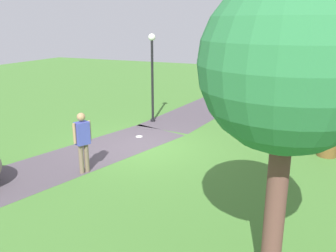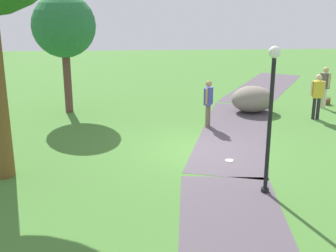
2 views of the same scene
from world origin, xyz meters
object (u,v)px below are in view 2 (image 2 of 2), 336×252
object	(u,v)px
woman_with_handbag	(325,84)
handbag_on_grass	(327,101)
young_tree_near_path	(64,26)
backpack_by_boulder	(262,102)
man_near_boulder	(208,100)
frisbee_on_grass	(229,160)
lawn_boulder	(252,99)
passerby_on_path	(317,93)
lamp_post	(271,105)

from	to	relation	value
woman_with_handbag	handbag_on_grass	distance (m)	1.12
young_tree_near_path	backpack_by_boulder	world-z (taller)	young_tree_near_path
man_near_boulder	backpack_by_boulder	world-z (taller)	man_near_boulder
handbag_on_grass	frisbee_on_grass	bearing A→B (deg)	138.92
lawn_boulder	passerby_on_path	size ratio (longest dim) A/B	1.07
backpack_by_boulder	frisbee_on_grass	size ratio (longest dim) A/B	1.67
young_tree_near_path	frisbee_on_grass	xyz separation A→B (m)	(-5.75, -5.47, -3.40)
young_tree_near_path	backpack_by_boulder	xyz separation A→B (m)	(0.48, -8.07, -3.22)
handbag_on_grass	backpack_by_boulder	world-z (taller)	backpack_by_boulder
lamp_post	handbag_on_grass	world-z (taller)	lamp_post
young_tree_near_path	lawn_boulder	size ratio (longest dim) A/B	2.50
young_tree_near_path	passerby_on_path	distance (m)	10.02
passerby_on_path	backpack_by_boulder	distance (m)	2.73
man_near_boulder	frisbee_on_grass	size ratio (longest dim) A/B	7.08
handbag_on_grass	frisbee_on_grass	world-z (taller)	handbag_on_grass
lamp_post	backpack_by_boulder	bearing A→B (deg)	-14.24
woman_with_handbag	frisbee_on_grass	size ratio (longest dim) A/B	7.23
woman_with_handbag	frisbee_on_grass	distance (m)	7.74
lamp_post	passerby_on_path	world-z (taller)	lamp_post
young_tree_near_path	lamp_post	distance (m)	9.93
man_near_boulder	backpack_by_boulder	size ratio (longest dim) A/B	4.24
young_tree_near_path	lawn_boulder	world-z (taller)	young_tree_near_path
handbag_on_grass	backpack_by_boulder	xyz separation A→B (m)	(-0.09, 2.91, 0.05)
lamp_post	woman_with_handbag	distance (m)	9.18
backpack_by_boulder	passerby_on_path	bearing A→B (deg)	-144.04
lamp_post	handbag_on_grass	distance (m)	10.02
lawn_boulder	handbag_on_grass	world-z (taller)	lawn_boulder
handbag_on_grass	lawn_boulder	bearing A→B (deg)	105.56
lamp_post	passerby_on_path	xyz separation A→B (m)	(6.22, -3.64, -1.19)
lawn_boulder	woman_with_handbag	bearing A→B (deg)	-82.02
woman_with_handbag	handbag_on_grass	bearing A→B (deg)	-38.57
young_tree_near_path	handbag_on_grass	xyz separation A→B (m)	(0.57, -10.98, -3.27)
woman_with_handbag	lamp_post	bearing A→B (deg)	149.75
lawn_boulder	handbag_on_grass	bearing A→B (deg)	-74.44
woman_with_handbag	backpack_by_boulder	world-z (taller)	woman_with_handbag
handbag_on_grass	backpack_by_boulder	size ratio (longest dim) A/B	0.96
woman_with_handbag	frisbee_on_grass	xyz separation A→B (m)	(-5.77, 5.07, -1.00)
man_near_boulder	passerby_on_path	world-z (taller)	passerby_on_path
passerby_on_path	frisbee_on_grass	bearing A→B (deg)	135.00
lawn_boulder	man_near_boulder	bearing A→B (deg)	132.58
lawn_boulder	frisbee_on_grass	size ratio (longest dim) A/B	7.80
passerby_on_path	young_tree_near_path	bearing A→B (deg)	80.37
young_tree_near_path	woman_with_handbag	size ratio (longest dim) A/B	2.70
young_tree_near_path	handbag_on_grass	bearing A→B (deg)	-87.04
man_near_boulder	handbag_on_grass	size ratio (longest dim) A/B	4.42
lawn_boulder	backpack_by_boulder	world-z (taller)	lawn_boulder
woman_with_handbag	passerby_on_path	bearing A→B (deg)	150.11
woman_with_handbag	frisbee_on_grass	world-z (taller)	woman_with_handbag
woman_with_handbag	backpack_by_boulder	distance (m)	2.64
handbag_on_grass	frisbee_on_grass	distance (m)	8.39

